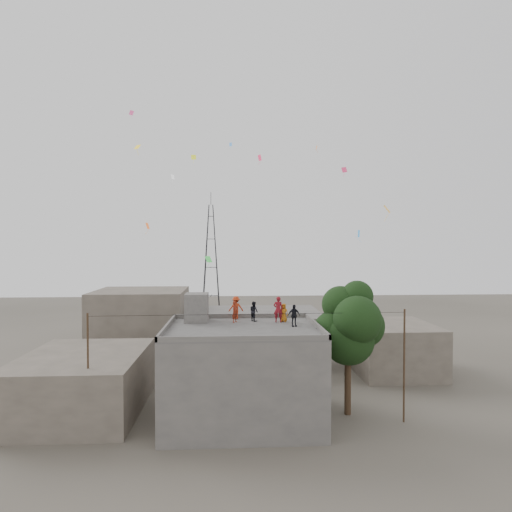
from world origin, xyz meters
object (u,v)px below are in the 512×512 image
(person_red_adult, at_px, (278,309))
(person_dark_adult, at_px, (294,315))
(transmission_tower, at_px, (211,261))
(stair_head_box, at_px, (197,307))
(tree, at_px, (350,325))

(person_red_adult, height_order, person_dark_adult, person_red_adult)
(transmission_tower, relative_size, person_dark_adult, 13.60)
(stair_head_box, relative_size, tree, 0.22)
(transmission_tower, height_order, person_dark_adult, transmission_tower)
(tree, xyz_separation_m, transmission_tower, (-11.37, 39.40, 2.97))
(tree, height_order, transmission_tower, transmission_tower)
(stair_head_box, height_order, tree, tree)
(transmission_tower, distance_m, person_red_adult, 38.67)
(transmission_tower, relative_size, person_red_adult, 10.98)
(stair_head_box, distance_m, person_red_adult, 5.81)
(stair_head_box, distance_m, tree, 10.80)
(tree, relative_size, person_red_adult, 4.99)
(person_red_adult, distance_m, person_dark_adult, 1.87)
(person_red_adult, bearing_deg, tree, 168.22)
(stair_head_box, relative_size, transmission_tower, 0.10)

